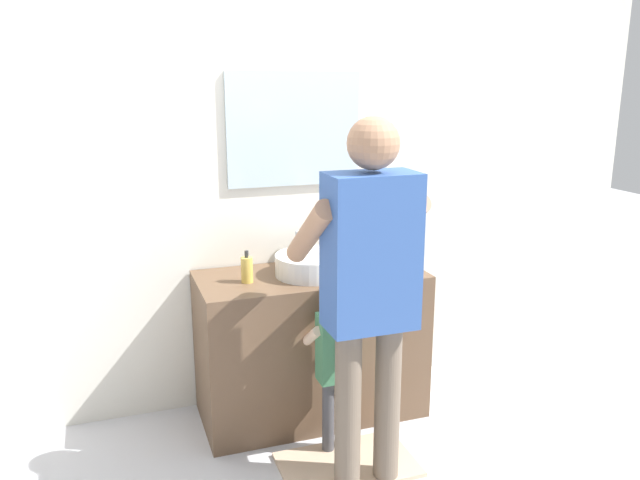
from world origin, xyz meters
TOP-DOWN VIEW (x-y plane):
  - ground_plane at (0.00, 0.00)m, footprint 14.00×14.00m
  - back_wall at (0.00, 0.62)m, footprint 4.40×0.10m
  - vanity_cabinet at (0.00, 0.30)m, footprint 1.19×0.54m
  - sink_basin at (0.00, 0.28)m, footprint 0.38×0.38m
  - faucet at (0.00, 0.51)m, footprint 0.18×0.14m
  - toothbrush_cup at (0.40, 0.31)m, footprint 0.07×0.07m
  - soap_bottle at (-0.35, 0.27)m, footprint 0.06×0.06m
  - bath_mat at (0.00, -0.25)m, footprint 0.64×0.40m
  - child_toddler at (0.00, -0.10)m, footprint 0.26×0.26m
  - adult_parent at (0.04, -0.37)m, footprint 0.51×0.54m

SIDE VIEW (x-z plane):
  - ground_plane at x=0.00m, z-range 0.00..0.00m
  - bath_mat at x=0.00m, z-range 0.00..0.02m
  - vanity_cabinet at x=0.00m, z-range 0.00..0.80m
  - child_toddler at x=0.00m, z-range 0.08..0.93m
  - toothbrush_cup at x=0.40m, z-range 0.75..0.96m
  - sink_basin at x=0.00m, z-range 0.80..0.91m
  - soap_bottle at x=-0.35m, z-range 0.79..0.95m
  - faucet at x=0.00m, z-range 0.79..0.97m
  - adult_parent at x=0.04m, z-range 0.17..1.82m
  - back_wall at x=0.00m, z-range 0.00..2.70m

